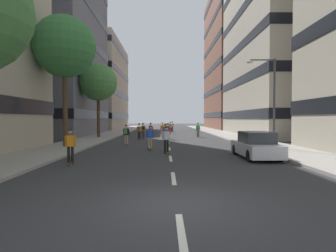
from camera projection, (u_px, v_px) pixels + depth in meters
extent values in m
plane|color=#333335|center=(167.00, 136.00, 36.03)|extent=(172.49, 172.49, 0.00)
cube|color=#9E9991|center=(112.00, 134.00, 39.52)|extent=(3.84, 79.06, 0.14)
cube|color=#9E9991|center=(222.00, 133.00, 39.71)|extent=(3.84, 79.06, 0.14)
cube|color=silver|center=(182.00, 234.00, 5.29)|extent=(0.16, 2.20, 0.01)
cube|color=silver|center=(173.00, 178.00, 10.29)|extent=(0.16, 2.20, 0.01)
cube|color=silver|center=(171.00, 159.00, 15.29)|extent=(0.16, 2.20, 0.01)
cube|color=silver|center=(169.00, 149.00, 20.28)|extent=(0.16, 2.20, 0.01)
cube|color=silver|center=(168.00, 143.00, 25.28)|extent=(0.16, 2.20, 0.01)
cube|color=silver|center=(168.00, 139.00, 30.28)|extent=(0.16, 2.20, 0.01)
cube|color=silver|center=(167.00, 136.00, 35.28)|extent=(0.16, 2.20, 0.01)
cube|color=silver|center=(167.00, 134.00, 40.28)|extent=(0.16, 2.20, 0.01)
cube|color=silver|center=(167.00, 132.00, 45.27)|extent=(0.16, 2.20, 0.01)
cube|color=silver|center=(167.00, 131.00, 50.27)|extent=(0.16, 2.20, 0.01)
cube|color=silver|center=(166.00, 130.00, 55.27)|extent=(0.16, 2.20, 0.01)
cube|color=silver|center=(166.00, 129.00, 60.27)|extent=(0.16, 2.20, 0.01)
cube|color=silver|center=(166.00, 128.00, 65.26)|extent=(0.16, 2.20, 0.01)
cube|color=silver|center=(166.00, 127.00, 70.26)|extent=(0.16, 2.20, 0.01)
cube|color=slate|center=(35.00, 14.00, 36.45)|extent=(16.01, 17.11, 32.78)
cube|color=black|center=(36.00, 115.00, 36.83)|extent=(16.13, 17.23, 1.10)
cube|color=black|center=(36.00, 80.00, 36.70)|extent=(16.13, 17.23, 1.10)
cube|color=black|center=(35.00, 46.00, 36.57)|extent=(16.13, 17.23, 1.10)
cube|color=black|center=(35.00, 11.00, 36.44)|extent=(16.13, 17.23, 1.10)
cube|color=#B2A893|center=(85.00, 86.00, 59.53)|extent=(16.01, 21.78, 18.77)
cube|color=black|center=(85.00, 116.00, 59.71)|extent=(16.13, 21.90, 1.10)
cube|color=black|center=(85.00, 95.00, 59.58)|extent=(16.13, 21.90, 1.10)
cube|color=black|center=(85.00, 74.00, 59.45)|extent=(16.13, 21.90, 1.10)
cube|color=black|center=(85.00, 52.00, 59.32)|extent=(16.13, 21.90, 1.10)
cube|color=#BCB29E|center=(298.00, 33.00, 36.93)|extent=(16.01, 21.11, 27.97)
cube|color=black|center=(297.00, 115.00, 37.24)|extent=(16.13, 21.23, 1.10)
cube|color=black|center=(297.00, 81.00, 37.11)|extent=(16.13, 21.23, 1.10)
cube|color=black|center=(298.00, 47.00, 36.99)|extent=(16.13, 21.23, 1.10)
cube|color=black|center=(298.00, 13.00, 36.86)|extent=(16.13, 21.23, 1.10)
cube|color=brown|center=(247.00, 60.00, 59.78)|extent=(16.01, 21.81, 30.45)
cube|color=black|center=(247.00, 115.00, 60.12)|extent=(16.13, 21.93, 1.10)
cube|color=black|center=(247.00, 92.00, 59.98)|extent=(16.13, 21.93, 1.10)
cube|color=black|center=(247.00, 69.00, 59.84)|extent=(16.13, 21.93, 1.10)
cube|color=black|center=(247.00, 46.00, 59.70)|extent=(16.13, 21.93, 1.10)
cube|color=black|center=(247.00, 23.00, 59.56)|extent=(16.13, 21.93, 1.10)
cube|color=black|center=(248.00, 0.00, 59.41)|extent=(16.13, 21.93, 1.10)
cube|color=silver|center=(256.00, 149.00, 15.60)|extent=(1.80, 4.40, 0.70)
cube|color=#2D3338|center=(257.00, 137.00, 15.43)|extent=(1.60, 2.10, 0.64)
cylinder|color=black|center=(235.00, 149.00, 17.04)|extent=(0.22, 0.64, 0.64)
cylinder|color=black|center=(260.00, 149.00, 17.06)|extent=(0.22, 0.64, 0.64)
cylinder|color=black|center=(250.00, 156.00, 14.14)|extent=(0.22, 0.64, 0.64)
cylinder|color=black|center=(280.00, 156.00, 14.16)|extent=(0.22, 0.64, 0.64)
cylinder|color=#4C3823|center=(65.00, 107.00, 20.82)|extent=(0.36, 0.36, 6.02)
sphere|color=#387A3D|center=(65.00, 47.00, 20.69)|extent=(4.73, 4.73, 4.73)
cylinder|color=#4C3823|center=(98.00, 116.00, 31.25)|extent=(0.36, 0.36, 4.84)
sphere|color=#478442|center=(98.00, 82.00, 31.14)|extent=(4.33, 4.33, 4.33)
cylinder|color=#3F3F44|center=(274.00, 103.00, 19.65)|extent=(0.16, 0.16, 6.50)
cylinder|color=#3F3F44|center=(262.00, 60.00, 19.55)|extent=(1.80, 0.10, 0.10)
ellipsoid|color=silver|center=(250.00, 62.00, 19.55)|extent=(0.50, 0.30, 0.24)
cube|color=brown|center=(126.00, 145.00, 22.66)|extent=(0.32, 0.92, 0.02)
cylinder|color=#D8BF4C|center=(127.00, 145.00, 22.98)|extent=(0.19, 0.09, 0.07)
cylinder|color=#D8BF4C|center=(125.00, 146.00, 22.34)|extent=(0.19, 0.09, 0.07)
cylinder|color=tan|center=(125.00, 140.00, 22.66)|extent=(0.16, 0.16, 0.80)
cylinder|color=tan|center=(127.00, 140.00, 22.64)|extent=(0.16, 0.16, 0.80)
cube|color=black|center=(126.00, 132.00, 22.63)|extent=(0.34, 0.24, 0.55)
cylinder|color=black|center=(124.00, 132.00, 22.71)|extent=(0.12, 0.24, 0.55)
cylinder|color=black|center=(129.00, 132.00, 22.65)|extent=(0.12, 0.24, 0.55)
sphere|color=beige|center=(126.00, 126.00, 22.64)|extent=(0.22, 0.22, 0.22)
sphere|color=black|center=(126.00, 126.00, 22.64)|extent=(0.21, 0.21, 0.21)
cube|color=#4C8C4C|center=(126.00, 131.00, 22.45)|extent=(0.28, 0.19, 0.40)
cube|color=brown|center=(167.00, 138.00, 30.80)|extent=(0.40, 0.92, 0.02)
cylinder|color=#D8BF4C|center=(167.00, 138.00, 31.11)|extent=(0.19, 0.11, 0.07)
cylinder|color=#D8BF4C|center=(168.00, 138.00, 30.49)|extent=(0.19, 0.11, 0.07)
cylinder|color=#594C47|center=(167.00, 134.00, 30.77)|extent=(0.17, 0.17, 0.80)
cylinder|color=#594C47|center=(168.00, 134.00, 30.81)|extent=(0.17, 0.17, 0.80)
cube|color=red|center=(167.00, 128.00, 30.77)|extent=(0.36, 0.27, 0.55)
cylinder|color=red|center=(165.00, 128.00, 30.77)|extent=(0.14, 0.24, 0.55)
cylinder|color=red|center=(169.00, 128.00, 30.87)|extent=(0.14, 0.24, 0.55)
sphere|color=#997051|center=(167.00, 124.00, 30.78)|extent=(0.22, 0.22, 0.22)
sphere|color=black|center=(167.00, 124.00, 30.77)|extent=(0.21, 0.21, 0.21)
cube|color=brown|center=(166.00, 152.00, 17.56)|extent=(0.39, 0.92, 0.02)
cylinder|color=#D8BF4C|center=(165.00, 152.00, 17.87)|extent=(0.19, 0.11, 0.07)
cylinder|color=#D8BF4C|center=(167.00, 153.00, 17.25)|extent=(0.19, 0.11, 0.07)
cylinder|color=black|center=(165.00, 146.00, 17.52)|extent=(0.17, 0.17, 0.80)
cylinder|color=black|center=(168.00, 146.00, 17.57)|extent=(0.17, 0.17, 0.80)
cube|color=white|center=(166.00, 136.00, 17.53)|extent=(0.36, 0.27, 0.55)
cylinder|color=white|center=(163.00, 136.00, 17.52)|extent=(0.14, 0.24, 0.55)
cylinder|color=white|center=(169.00, 136.00, 17.63)|extent=(0.14, 0.24, 0.55)
sphere|color=beige|center=(166.00, 129.00, 17.53)|extent=(0.22, 0.22, 0.22)
sphere|color=black|center=(166.00, 128.00, 17.53)|extent=(0.21, 0.21, 0.21)
cube|color=brown|center=(71.00, 163.00, 13.35)|extent=(0.37, 0.92, 0.02)
cylinder|color=#D8BF4C|center=(71.00, 163.00, 13.66)|extent=(0.19, 0.10, 0.07)
cylinder|color=#D8BF4C|center=(70.00, 165.00, 13.04)|extent=(0.19, 0.10, 0.07)
cylinder|color=black|center=(69.00, 155.00, 13.32)|extent=(0.16, 0.16, 0.80)
cylinder|color=black|center=(72.00, 154.00, 13.35)|extent=(0.16, 0.16, 0.80)
cube|color=orange|center=(70.00, 141.00, 13.32)|extent=(0.35, 0.26, 0.55)
cylinder|color=orange|center=(66.00, 141.00, 13.32)|extent=(0.13, 0.24, 0.55)
cylinder|color=orange|center=(75.00, 141.00, 13.41)|extent=(0.13, 0.24, 0.55)
sphere|color=tan|center=(70.00, 132.00, 13.32)|extent=(0.22, 0.22, 0.22)
sphere|color=black|center=(70.00, 131.00, 13.32)|extent=(0.21, 0.21, 0.21)
cube|color=brown|center=(168.00, 139.00, 28.91)|extent=(0.30, 0.92, 0.02)
cylinder|color=#D8BF4C|center=(168.00, 139.00, 29.23)|extent=(0.19, 0.09, 0.07)
cylinder|color=#D8BF4C|center=(168.00, 140.00, 28.59)|extent=(0.19, 0.09, 0.07)
cylinder|color=black|center=(167.00, 135.00, 28.91)|extent=(0.16, 0.16, 0.80)
cylinder|color=black|center=(169.00, 135.00, 28.89)|extent=(0.16, 0.16, 0.80)
cube|color=red|center=(168.00, 129.00, 28.88)|extent=(0.34, 0.24, 0.55)
cylinder|color=red|center=(166.00, 129.00, 28.95)|extent=(0.12, 0.24, 0.55)
cylinder|color=red|center=(170.00, 129.00, 28.91)|extent=(0.12, 0.24, 0.55)
sphere|color=tan|center=(168.00, 125.00, 28.89)|extent=(0.22, 0.22, 0.22)
sphere|color=black|center=(168.00, 124.00, 28.89)|extent=(0.21, 0.21, 0.21)
cube|color=brown|center=(151.00, 137.00, 32.42)|extent=(0.41, 0.92, 0.02)
cylinder|color=#D8BF4C|center=(151.00, 137.00, 32.73)|extent=(0.19, 0.11, 0.07)
cylinder|color=#D8BF4C|center=(150.00, 137.00, 32.11)|extent=(0.19, 0.11, 0.07)
cylinder|color=#594C47|center=(150.00, 133.00, 32.43)|extent=(0.17, 0.17, 0.80)
cylinder|color=#594C47|center=(151.00, 133.00, 32.39)|extent=(0.17, 0.17, 0.80)
cube|color=red|center=(151.00, 128.00, 32.39)|extent=(0.36, 0.27, 0.55)
cylinder|color=red|center=(149.00, 128.00, 32.49)|extent=(0.14, 0.24, 0.55)
cylinder|color=red|center=(153.00, 128.00, 32.39)|extent=(0.14, 0.24, 0.55)
sphere|color=#997051|center=(151.00, 124.00, 32.40)|extent=(0.22, 0.22, 0.22)
sphere|color=black|center=(151.00, 124.00, 32.40)|extent=(0.21, 0.21, 0.21)
cube|color=brown|center=(150.00, 149.00, 19.58)|extent=(0.36, 0.92, 0.02)
cylinder|color=#D8BF4C|center=(150.00, 149.00, 19.89)|extent=(0.19, 0.10, 0.07)
cylinder|color=#D8BF4C|center=(151.00, 150.00, 19.26)|extent=(0.19, 0.10, 0.07)
cylinder|color=tan|center=(149.00, 143.00, 19.55)|extent=(0.16, 0.16, 0.80)
cylinder|color=tan|center=(151.00, 143.00, 19.58)|extent=(0.16, 0.16, 0.80)
cube|color=blue|center=(150.00, 134.00, 19.55)|extent=(0.35, 0.25, 0.55)
cylinder|color=blue|center=(147.00, 134.00, 19.55)|extent=(0.13, 0.24, 0.55)
cylinder|color=blue|center=(153.00, 134.00, 19.64)|extent=(0.13, 0.24, 0.55)
sphere|color=beige|center=(150.00, 128.00, 19.55)|extent=(0.22, 0.22, 0.22)
sphere|color=black|center=(150.00, 127.00, 19.55)|extent=(0.21, 0.21, 0.21)
cube|color=brown|center=(172.00, 131.00, 46.31)|extent=(0.36, 0.92, 0.02)
cylinder|color=#D8BF4C|center=(173.00, 131.00, 46.62)|extent=(0.19, 0.10, 0.07)
cylinder|color=#D8BF4C|center=(172.00, 132.00, 45.99)|extent=(0.19, 0.10, 0.07)
cylinder|color=black|center=(172.00, 129.00, 46.31)|extent=(0.16, 0.16, 0.80)
cylinder|color=black|center=(173.00, 129.00, 46.28)|extent=(0.16, 0.16, 0.80)
cube|color=orange|center=(172.00, 125.00, 46.27)|extent=(0.35, 0.25, 0.55)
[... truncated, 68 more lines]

